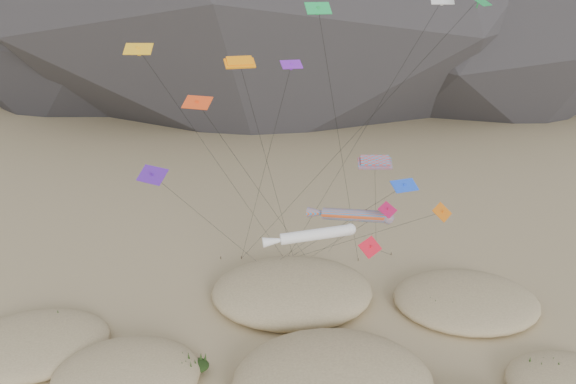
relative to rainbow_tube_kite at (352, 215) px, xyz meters
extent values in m
ellipsoid|color=#CCB789|center=(-17.52, -5.18, -10.20)|extent=(11.01, 9.36, 2.94)
ellipsoid|color=#CCB789|center=(-2.39, -7.43, -9.98)|extent=(14.77, 12.56, 3.89)
ellipsoid|color=#CCB789|center=(-4.18, 5.94, -10.09)|extent=(15.25, 12.96, 3.40)
ellipsoid|color=#CCB789|center=(11.72, 3.31, -10.30)|extent=(13.38, 11.37, 2.48)
ellipsoid|color=#CCB789|center=(-25.86, -0.25, -10.38)|extent=(12.07, 10.26, 2.14)
ellipsoid|color=black|center=(-16.35, -4.92, -10.06)|extent=(2.67, 2.28, 0.80)
ellipsoid|color=black|center=(-12.52, -4.49, -10.16)|extent=(2.16, 1.85, 0.65)
ellipsoid|color=black|center=(-1.61, -5.98, -9.76)|extent=(3.83, 3.28, 1.15)
ellipsoid|color=black|center=(0.93, -3.42, -9.86)|extent=(2.85, 2.44, 0.86)
ellipsoid|color=black|center=(13.66, -6.90, -10.26)|extent=(2.15, 1.84, 0.64)
ellipsoid|color=black|center=(-5.70, 5.44, -9.86)|extent=(3.21, 2.74, 0.96)
ellipsoid|color=black|center=(-4.13, 3.19, -9.96)|extent=(2.80, 2.40, 0.84)
ellipsoid|color=black|center=(8.89, 2.38, -10.16)|extent=(2.08, 1.78, 0.62)
ellipsoid|color=black|center=(8.84, 2.15, -10.26)|extent=(2.45, 2.09, 0.73)
ellipsoid|color=black|center=(-25.66, 1.82, -10.36)|extent=(2.60, 2.23, 0.78)
ellipsoid|color=black|center=(-22.71, -0.58, -10.46)|extent=(2.09, 1.79, 0.63)
cylinder|color=#3F2D1E|center=(-6.32, 11.50, -10.71)|extent=(0.08, 0.08, 0.30)
cylinder|color=#3F2D1E|center=(-4.23, 13.55, -10.71)|extent=(0.08, 0.08, 0.30)
cylinder|color=#3F2D1E|center=(-1.85, 13.64, -10.71)|extent=(0.08, 0.08, 0.30)
cylinder|color=#3F2D1E|center=(5.60, 15.77, -10.71)|extent=(0.08, 0.08, 0.30)
cylinder|color=#3F2D1E|center=(3.56, 12.90, -10.71)|extent=(0.08, 0.08, 0.30)
cylinder|color=#3F2D1E|center=(-8.96, 14.39, -10.71)|extent=(0.08, 0.08, 0.30)
cylinder|color=#3F2D1E|center=(7.46, 13.96, -10.71)|extent=(0.08, 0.08, 0.30)
cylinder|color=#3F2D1E|center=(-11.20, 14.51, -10.71)|extent=(0.08, 0.08, 0.30)
cylinder|color=#FF571A|center=(0.22, -0.12, 0.03)|extent=(5.16, 3.32, 1.51)
sphere|color=#FF571A|center=(2.55, -1.34, 0.24)|extent=(1.01, 1.01, 1.01)
cone|color=#FF571A|center=(-2.34, 1.21, -0.23)|extent=(2.33, 1.78, 1.08)
cylinder|color=black|center=(0.44, 7.55, -5.41)|extent=(0.47, 15.36, 10.91)
cylinder|color=white|center=(-3.28, -3.17, -0.11)|extent=(5.32, 1.33, 1.20)
sphere|color=white|center=(-0.67, -2.92, 0.09)|extent=(0.88, 0.88, 0.88)
cone|color=white|center=(-6.14, -3.43, -0.38)|extent=(2.20, 0.95, 0.90)
cylinder|color=black|center=(-4.39, 4.87, -5.49)|extent=(2.26, 16.10, 10.76)
cube|color=orange|center=(-8.48, 2.55, 11.55)|extent=(2.44, 1.41, 0.69)
cube|color=orange|center=(-8.48, 2.55, 11.73)|extent=(2.06, 1.14, 0.67)
cylinder|color=black|center=(-5.89, 8.13, 0.35)|extent=(5.21, 11.18, 22.42)
cube|color=#FF2E1A|center=(1.31, -1.24, 4.63)|extent=(2.59, 1.28, 0.68)
cube|color=#FF2E1A|center=(1.31, -1.24, 4.86)|extent=(2.19, 1.02, 0.68)
cylinder|color=black|center=(3.90, 7.89, -3.11)|extent=(5.19, 18.27, 15.50)
cube|color=yellow|center=(-15.72, 1.70, 12.75)|extent=(2.12, 1.29, 0.73)
cube|color=yellow|center=(-15.72, 1.70, 12.60)|extent=(0.26, 0.23, 0.69)
cylinder|color=black|center=(-9.97, 7.63, 0.97)|extent=(11.52, 11.88, 23.57)
cube|color=orange|center=(7.91, 1.50, -0.62)|extent=(2.18, 2.43, 0.88)
cube|color=orange|center=(7.91, 1.50, -0.77)|extent=(0.38, 0.37, 0.74)
cylinder|color=black|center=(1.84, 7.53, -5.71)|extent=(12.16, 12.08, 10.21)
cube|color=green|center=(9.66, 3.10, 15.89)|extent=(0.38, 0.40, 0.96)
cylinder|color=black|center=(0.35, 8.74, 2.62)|extent=(18.66, 11.32, 26.87)
cube|color=#4F1CA3|center=(-15.39, 0.96, 3.44)|extent=(2.65, 2.37, 1.01)
cube|color=#4F1CA3|center=(-15.39, 0.96, 3.29)|extent=(0.43, 0.44, 0.81)
cylinder|color=black|center=(-10.85, 6.23, -3.68)|extent=(9.10, 10.57, 14.26)
cube|color=#F24516|center=(-11.28, -3.82, 9.91)|extent=(2.12, 1.68, 0.69)
cube|color=#F24516|center=(-11.28, -3.82, 9.76)|extent=(0.29, 0.27, 0.65)
cylinder|color=black|center=(-6.57, 4.91, -0.45)|extent=(9.46, 17.49, 20.73)
cube|color=silver|center=(7.37, 4.61, 15.85)|extent=(0.24, 0.27, 0.60)
cylinder|color=black|center=(1.57, 9.08, 2.59)|extent=(11.63, 8.97, 26.81)
cube|color=purple|center=(-4.55, 3.01, 11.37)|extent=(1.78, 1.22, 0.57)
cube|color=purple|center=(-4.55, 3.01, 11.22)|extent=(0.22, 0.20, 0.56)
cylinder|color=black|center=(-6.76, 8.70, 0.28)|extent=(4.45, 11.41, 22.18)
cube|color=blue|center=(2.60, -4.81, 4.12)|extent=(1.99, 1.46, 0.60)
cube|color=blue|center=(2.60, -4.81, 3.97)|extent=(0.25, 0.20, 0.62)
cylinder|color=black|center=(-0.81, 4.37, -3.34)|extent=(6.86, 18.38, 14.95)
cube|color=red|center=(0.17, -5.93, 0.07)|extent=(1.94, 2.04, 0.82)
cube|color=red|center=(0.17, -5.93, -0.08)|extent=(0.36, 0.36, 0.63)
cylinder|color=black|center=(3.81, 4.01, -5.37)|extent=(7.31, 19.91, 10.90)
cube|color=#C5124C|center=(2.27, -2.15, 1.26)|extent=(1.81, 2.03, 0.63)
cube|color=#C5124C|center=(2.27, -2.15, 1.11)|extent=(0.26, 0.27, 0.62)
cylinder|color=black|center=(0.21, 5.75, -4.77)|extent=(4.14, 15.81, 12.09)
cube|color=green|center=(-3.10, -0.98, 15.60)|extent=(1.86, 1.14, 0.76)
cube|color=green|center=(-3.10, -0.98, 15.45)|extent=(0.26, 0.30, 0.58)
cylinder|color=black|center=(0.23, 5.96, 2.40)|extent=(6.69, 13.91, 26.42)
camera|label=1|loc=(-8.30, -40.33, 17.14)|focal=35.00mm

